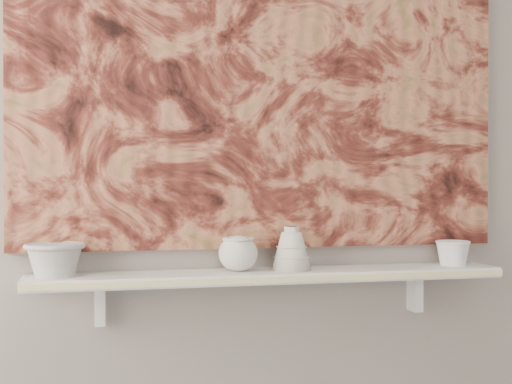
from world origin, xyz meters
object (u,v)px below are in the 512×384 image
object	(u,v)px
cup_cream	(238,254)
bowl_grey	(55,259)
shelf	(271,276)
bell_vessel	(292,248)
painting	(264,67)
bowl_white	(453,253)

from	to	relation	value
cup_cream	bowl_grey	bearing A→B (deg)	180.00
shelf	bowl_grey	distance (m)	0.61
shelf	bell_vessel	world-z (taller)	bell_vessel
painting	shelf	bearing A→B (deg)	-90.00
painting	bowl_grey	xyz separation A→B (m)	(-0.61, -0.08, -0.56)
bowl_grey	bowl_white	xyz separation A→B (m)	(1.20, 0.00, -0.01)
painting	cup_cream	distance (m)	0.57
bowl_white	cup_cream	bearing A→B (deg)	180.00
shelf	painting	world-z (taller)	painting
cup_cream	bell_vessel	xyz separation A→B (m)	(0.16, 0.00, 0.01)
bell_vessel	shelf	bearing A→B (deg)	180.00
painting	bowl_grey	bearing A→B (deg)	-172.50
bowl_grey	shelf	bearing A→B (deg)	0.00
shelf	cup_cream	bearing A→B (deg)	180.00
cup_cream	bowl_white	distance (m)	0.69
bowl_grey	cup_cream	size ratio (longest dim) A/B	1.46
cup_cream	painting	bearing A→B (deg)	39.19
bowl_grey	bowl_white	world-z (taller)	bowl_grey
bell_vessel	bowl_grey	bearing A→B (deg)	180.00
bowl_grey	painting	bearing A→B (deg)	7.50
bowl_grey	cup_cream	bearing A→B (deg)	0.00
shelf	bowl_white	xyz separation A→B (m)	(0.59, 0.00, 0.05)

